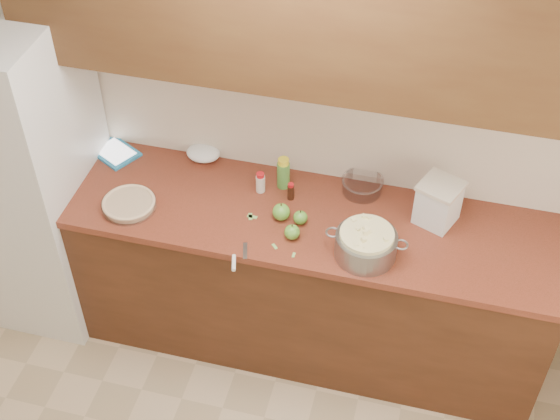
% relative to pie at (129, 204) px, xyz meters
% --- Properties ---
extents(counter_run, '(2.64, 0.68, 0.92)m').
position_rel_pie_xyz_m(counter_run, '(0.79, 0.15, -0.48)').
color(counter_run, '#502916').
rests_on(counter_run, ground).
extents(upper_cabinets, '(2.60, 0.34, 0.70)m').
position_rel_pie_xyz_m(upper_cabinets, '(0.79, 0.31, 1.01)').
color(upper_cabinets, '#523419').
rests_on(upper_cabinets, room_shell).
extents(fridge, '(0.70, 0.70, 1.80)m').
position_rel_pie_xyz_m(fridge, '(-0.65, 0.12, -0.04)').
color(fridge, silver).
rests_on(fridge, ground).
extents(pie, '(0.27, 0.27, 0.04)m').
position_rel_pie_xyz_m(pie, '(0.00, 0.00, 0.00)').
color(pie, silver).
rests_on(pie, counter_run).
extents(colander, '(0.38, 0.28, 0.14)m').
position_rel_pie_xyz_m(colander, '(1.17, -0.03, 0.05)').
color(colander, gray).
rests_on(colander, counter_run).
extents(flour_canister, '(0.24, 0.24, 0.23)m').
position_rel_pie_xyz_m(flour_canister, '(1.46, 0.28, 0.09)').
color(flour_canister, silver).
rests_on(flour_canister, counter_run).
extents(tablet, '(0.29, 0.27, 0.02)m').
position_rel_pie_xyz_m(tablet, '(-0.23, 0.37, -0.01)').
color(tablet, teal).
rests_on(tablet, counter_run).
extents(paring_knife, '(0.07, 0.19, 0.02)m').
position_rel_pie_xyz_m(paring_knife, '(0.61, -0.22, -0.01)').
color(paring_knife, gray).
rests_on(paring_knife, counter_run).
extents(lemon_bottle, '(0.06, 0.06, 0.17)m').
position_rel_pie_xyz_m(lemon_bottle, '(0.69, 0.34, 0.06)').
color(lemon_bottle, '#4C8C38').
rests_on(lemon_bottle, counter_run).
extents(cinnamon_shaker, '(0.05, 0.05, 0.11)m').
position_rel_pie_xyz_m(cinnamon_shaker, '(0.59, 0.28, 0.03)').
color(cinnamon_shaker, beige).
rests_on(cinnamon_shaker, counter_run).
extents(vanilla_bottle, '(0.03, 0.03, 0.10)m').
position_rel_pie_xyz_m(vanilla_bottle, '(0.75, 0.26, 0.02)').
color(vanilla_bottle, black).
rests_on(vanilla_bottle, counter_run).
extents(mixing_bowl, '(0.21, 0.21, 0.08)m').
position_rel_pie_xyz_m(mixing_bowl, '(1.08, 0.40, 0.02)').
color(mixing_bowl, silver).
rests_on(mixing_bowl, counter_run).
extents(paper_towel, '(0.20, 0.17, 0.07)m').
position_rel_pie_xyz_m(paper_towel, '(0.23, 0.45, 0.01)').
color(paper_towel, white).
rests_on(paper_towel, counter_run).
extents(apple_left, '(0.09, 0.09, 0.10)m').
position_rel_pie_xyz_m(apple_left, '(0.74, 0.11, 0.02)').
color(apple_left, '#57992F').
rests_on(apple_left, counter_run).
extents(apple_center, '(0.07, 0.07, 0.08)m').
position_rel_pie_xyz_m(apple_center, '(0.84, 0.10, 0.01)').
color(apple_center, '#57992F').
rests_on(apple_center, counter_run).
extents(apple_front, '(0.07, 0.07, 0.09)m').
position_rel_pie_xyz_m(apple_front, '(0.82, -0.00, 0.01)').
color(apple_front, '#57992F').
rests_on(apple_front, counter_run).
extents(peel_a, '(0.05, 0.02, 0.00)m').
position_rel_pie_xyz_m(peel_a, '(0.60, 0.08, -0.02)').
color(peel_a, '#87BC5B').
rests_on(peel_a, counter_run).
extents(peel_b, '(0.01, 0.03, 0.00)m').
position_rel_pie_xyz_m(peel_b, '(0.86, -0.11, -0.02)').
color(peel_b, '#87BC5B').
rests_on(peel_b, counter_run).
extents(peel_c, '(0.04, 0.04, 0.00)m').
position_rel_pie_xyz_m(peel_c, '(0.76, -0.08, -0.02)').
color(peel_c, '#87BC5B').
rests_on(peel_c, counter_run).
extents(peel_d, '(0.03, 0.05, 0.00)m').
position_rel_pie_xyz_m(peel_d, '(0.59, 0.08, -0.02)').
color(peel_d, '#87BC5B').
rests_on(peel_d, counter_run).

